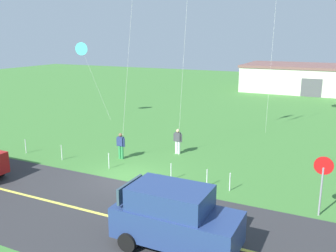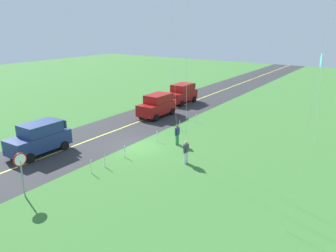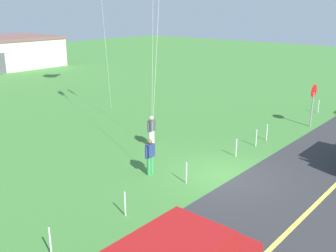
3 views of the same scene
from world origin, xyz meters
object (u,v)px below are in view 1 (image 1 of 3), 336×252
at_px(car_suv_foreground, 175,217).
at_px(person_adult_companion, 178,140).
at_px(stop_sign, 323,174).
at_px(warehouse_distant, 316,78).
at_px(person_adult_near, 121,145).
at_px(kite_yellow_high, 82,49).

distance_m(car_suv_foreground, person_adult_companion, 10.60).
relative_size(stop_sign, warehouse_distant, 0.14).
relative_size(person_adult_near, warehouse_distant, 0.09).
bearing_deg(person_adult_near, person_adult_companion, -40.41).
height_order(stop_sign, kite_yellow_high, kite_yellow_high).
distance_m(stop_sign, person_adult_companion, 10.02).
distance_m(car_suv_foreground, warehouse_distant, 42.05).
distance_m(stop_sign, kite_yellow_high, 23.38).
bearing_deg(kite_yellow_high, stop_sign, -27.37).
height_order(stop_sign, warehouse_distant, warehouse_distant).
relative_size(kite_yellow_high, warehouse_distant, 0.36).
relative_size(person_adult_companion, kite_yellow_high, 0.24).
xyz_separation_m(stop_sign, person_adult_near, (-11.35, 2.51, -0.94)).
bearing_deg(kite_yellow_high, person_adult_companion, -25.74).
distance_m(person_adult_companion, warehouse_distant, 32.80).
relative_size(person_adult_companion, warehouse_distant, 0.09).
bearing_deg(warehouse_distant, person_adult_companion, -99.31).
bearing_deg(stop_sign, warehouse_distant, 95.18).
bearing_deg(stop_sign, person_adult_companion, 150.50).
bearing_deg(kite_yellow_high, car_suv_foreground, -43.74).
height_order(kite_yellow_high, warehouse_distant, kite_yellow_high).
bearing_deg(kite_yellow_high, person_adult_near, -41.67).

